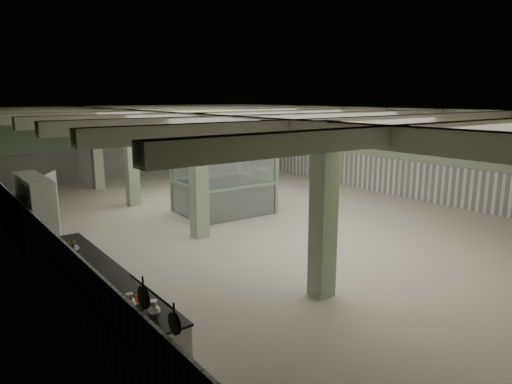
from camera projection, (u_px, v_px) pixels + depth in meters
floor at (249, 217)px, 15.68m from camera, size 20.00×20.00×0.00m
ceiling at (248, 111)px, 14.94m from camera, size 14.00×20.00×0.02m
wall_back at (133, 142)px, 23.13m from camera, size 14.00×0.02×3.60m
wall_left at (18, 190)px, 11.19m from camera, size 0.02×20.00×3.60m
wall_right at (381, 150)px, 19.42m from camera, size 0.02×20.00×3.60m
wainscot_left at (24, 231)px, 11.42m from camera, size 0.05×19.90×1.50m
wainscot_right at (380, 175)px, 19.62m from camera, size 0.05×19.90×1.50m
wainscot_back at (134, 162)px, 23.33m from camera, size 13.90×0.05×1.50m
girder at (180, 120)px, 13.51m from camera, size 0.45×19.90×0.40m
beam_a at (469, 129)px, 9.11m from camera, size 13.90×0.35×0.32m
beam_b at (369, 123)px, 11.06m from camera, size 13.90×0.35×0.32m
beam_c at (300, 119)px, 13.02m from camera, size 13.90×0.35×0.32m
beam_d at (248, 116)px, 14.97m from camera, size 13.90×0.35×0.32m
beam_e at (209, 114)px, 16.93m from camera, size 13.90×0.35×0.32m
beam_f at (178, 112)px, 18.89m from camera, size 13.90×0.35×0.32m
beam_g at (152, 110)px, 20.84m from camera, size 13.90×0.35×0.32m
column_a at (324, 211)px, 9.14m from camera, size 0.42×0.42×3.60m
column_b at (199, 177)px, 13.06m from camera, size 0.42×0.42×3.60m
column_c at (131, 158)px, 16.97m from camera, size 0.42×0.42×3.60m
column_d at (96, 148)px, 20.10m from camera, size 0.42×0.42×3.60m
hook_rail at (150, 291)px, 5.28m from camera, size 0.02×1.20×0.02m
pendant_front at (382, 137)px, 11.43m from camera, size 0.44×0.44×0.22m
pendant_mid at (252, 126)px, 15.74m from camera, size 0.44×0.44×0.22m
pendant_back at (183, 120)px, 19.65m from camera, size 0.44×0.44×0.22m
prep_counter at (98, 295)px, 8.40m from camera, size 0.96×5.50×0.91m
pitcher_near at (154, 310)px, 6.56m from camera, size 0.27×0.29×0.29m
pitcher_far at (130, 303)px, 6.78m from camera, size 0.27×0.29×0.29m
veg_colander at (69, 247)px, 9.44m from camera, size 0.57×0.57×0.20m
orange_bowl at (137, 304)px, 6.96m from camera, size 0.35×0.35×0.10m
skillet_near at (174, 323)px, 4.97m from camera, size 0.03×0.26×0.26m
skillet_far at (144, 297)px, 5.62m from camera, size 0.04×0.30×0.30m
walkin_cooler at (38, 219)px, 11.62m from camera, size 0.93×2.18×2.00m
guard_booth at (223, 165)px, 15.93m from camera, size 3.20×2.75×2.50m
filing_cabinet at (263, 186)px, 17.42m from camera, size 0.66×0.76×1.38m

